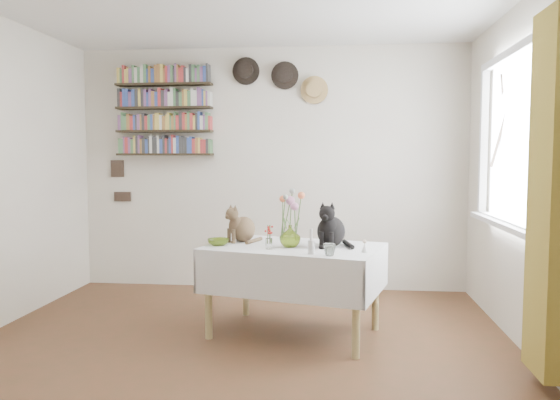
# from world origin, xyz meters

# --- Properties ---
(room) EXTENTS (4.08, 4.58, 2.58)m
(room) POSITION_xyz_m (0.00, 0.00, 1.25)
(room) COLOR brown
(room) RESTS_ON ground
(window) EXTENTS (0.12, 1.52, 1.32)m
(window) POSITION_xyz_m (1.97, 0.80, 1.40)
(window) COLOR white
(window) RESTS_ON room
(curtain) EXTENTS (0.12, 0.38, 2.10)m
(curtain) POSITION_xyz_m (1.90, -0.12, 1.15)
(curtain) COLOR brown
(curtain) RESTS_ON room
(dining_table) EXTENTS (1.46, 1.14, 0.69)m
(dining_table) POSITION_xyz_m (0.37, 0.74, 0.52)
(dining_table) COLOR white
(dining_table) RESTS_ON room
(tabby_cat) EXTENTS (0.33, 0.33, 0.31)m
(tabby_cat) POSITION_xyz_m (-0.06, 0.92, 0.84)
(tabby_cat) COLOR brown
(tabby_cat) RESTS_ON dining_table
(black_cat) EXTENTS (0.30, 0.35, 0.35)m
(black_cat) POSITION_xyz_m (0.65, 0.75, 0.87)
(black_cat) COLOR black
(black_cat) RESTS_ON dining_table
(flower_vase) EXTENTS (0.21, 0.21, 0.17)m
(flower_vase) POSITION_xyz_m (0.34, 0.68, 0.77)
(flower_vase) COLOR #B5D34F
(flower_vase) RESTS_ON dining_table
(green_bowl) EXTENTS (0.17, 0.17, 0.05)m
(green_bowl) POSITION_xyz_m (-0.22, 0.70, 0.72)
(green_bowl) COLOR #B5D34F
(green_bowl) RESTS_ON dining_table
(drinking_glass) EXTENTS (0.10, 0.10, 0.08)m
(drinking_glass) POSITION_xyz_m (0.64, 0.34, 0.73)
(drinking_glass) COLOR white
(drinking_glass) RESTS_ON dining_table
(candlestick) EXTENTS (0.05, 0.05, 0.18)m
(candlestick) POSITION_xyz_m (0.51, 0.39, 0.75)
(candlestick) COLOR white
(candlestick) RESTS_ON dining_table
(berry_jar) EXTENTS (0.05, 0.05, 0.20)m
(berry_jar) POSITION_xyz_m (0.19, 0.58, 0.78)
(berry_jar) COLOR white
(berry_jar) RESTS_ON dining_table
(porcelain_figurine) EXTENTS (0.05, 0.05, 0.09)m
(porcelain_figurine) POSITION_xyz_m (0.89, 0.50, 0.73)
(porcelain_figurine) COLOR white
(porcelain_figurine) RESTS_ON dining_table
(flower_bouquet) EXTENTS (0.17, 0.12, 0.39)m
(flower_bouquet) POSITION_xyz_m (0.33, 0.70, 1.03)
(flower_bouquet) COLOR #4C7233
(flower_bouquet) RESTS_ON flower_vase
(bookshelf_unit) EXTENTS (1.00, 0.16, 0.91)m
(bookshelf_unit) POSITION_xyz_m (-1.10, 2.16, 1.84)
(bookshelf_unit) COLOR #2D2416
(bookshelf_unit) RESTS_ON room
(wall_hats) EXTENTS (0.98, 0.09, 0.48)m
(wall_hats) POSITION_xyz_m (0.12, 2.19, 2.17)
(wall_hats) COLOR black
(wall_hats) RESTS_ON room
(wall_art_plaques) EXTENTS (0.21, 0.02, 0.44)m
(wall_art_plaques) POSITION_xyz_m (-1.63, 2.23, 1.12)
(wall_art_plaques) COLOR #38281E
(wall_art_plaques) RESTS_ON room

